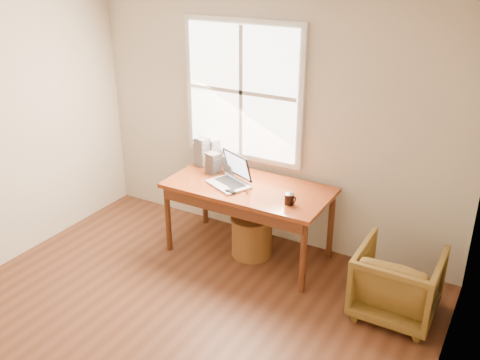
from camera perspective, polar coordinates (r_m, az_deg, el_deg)
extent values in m
cube|color=beige|center=(5.35, 3.35, 6.51)|extent=(4.00, 0.02, 2.60)
cube|color=beige|center=(2.83, 19.88, -11.94)|extent=(0.02, 4.50, 2.60)
cube|color=silver|center=(5.38, 0.33, 9.43)|extent=(1.32, 0.05, 1.42)
cube|color=white|center=(5.36, 0.17, 9.36)|extent=(1.20, 0.02, 1.30)
cube|color=silver|center=(5.35, 0.12, 9.33)|extent=(0.04, 0.02, 1.30)
cube|color=silver|center=(5.35, 0.12, 9.33)|extent=(1.20, 0.02, 0.04)
cube|color=brown|center=(5.17, 0.93, -0.84)|extent=(1.60, 0.80, 0.04)
imported|color=brown|center=(4.72, 16.44, -10.42)|extent=(0.66, 0.68, 0.62)
cylinder|color=brown|center=(5.40, 1.28, -6.03)|extent=(0.47, 0.47, 0.41)
ellipsoid|color=black|center=(5.00, -1.03, -1.25)|extent=(0.12, 0.07, 0.04)
cylinder|color=black|center=(4.81, 5.28, -2.02)|extent=(0.09, 0.09, 0.10)
cube|color=silver|center=(5.68, -2.97, 3.14)|extent=(0.17, 0.16, 0.27)
cube|color=#28282D|center=(5.44, -2.83, 1.83)|extent=(0.16, 0.15, 0.21)
cube|color=#9B9DA8|center=(5.62, -4.06, 3.04)|extent=(0.16, 0.14, 0.30)
cube|color=silver|center=(5.45, -0.86, 1.78)|extent=(0.18, 0.17, 0.18)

